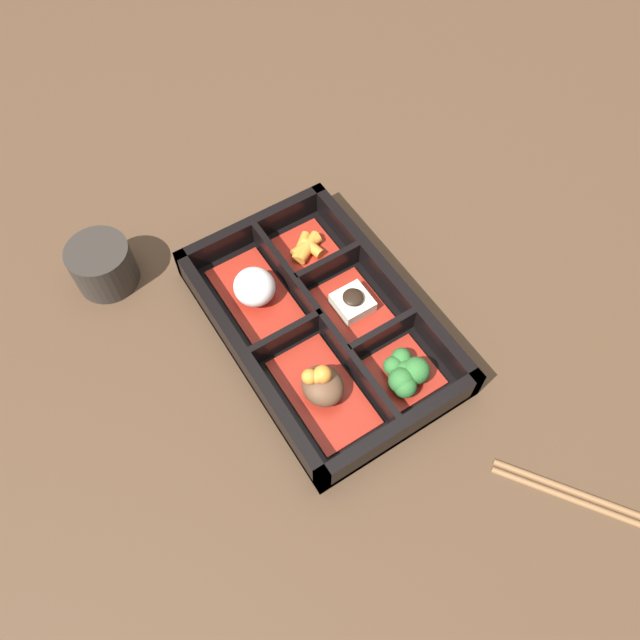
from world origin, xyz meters
The scene contains 10 objects.
ground_plane centered at (0.00, 0.00, 0.00)m, with size 3.00×3.00×0.00m, color #4C3523.
bento_base centered at (0.00, 0.00, 0.01)m, with size 0.34×0.22×0.01m.
bento_rim centered at (0.00, 0.00, 0.02)m, with size 0.34×0.22×0.05m.
bowl_stew centered at (-0.08, 0.05, 0.03)m, with size 0.13×0.07×0.05m.
bowl_rice centered at (0.08, 0.05, 0.03)m, with size 0.13×0.07×0.05m.
bowl_greens centered at (-0.11, -0.04, 0.03)m, with size 0.08×0.07×0.04m.
bowl_tofu centered at (0.00, -0.05, 0.02)m, with size 0.10×0.07×0.03m.
bowl_carrots centered at (0.10, -0.05, 0.02)m, with size 0.08×0.07×0.02m.
tea_cup centered at (0.21, 0.19, 0.03)m, with size 0.08×0.08×0.06m.
chopsticks centered at (-0.34, -0.13, 0.00)m, with size 0.19×0.14×0.01m.
Camera 1 is at (-0.32, 0.21, 0.66)m, focal length 35.00 mm.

